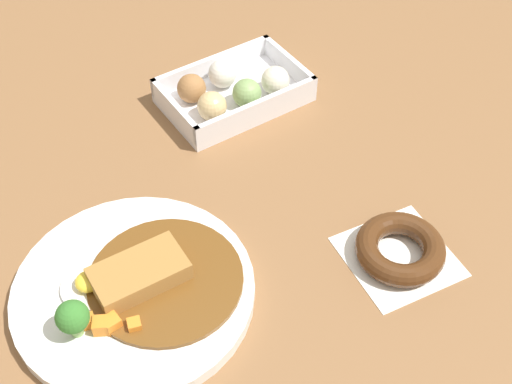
% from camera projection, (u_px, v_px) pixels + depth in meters
% --- Properties ---
extents(ground_plane, '(1.60, 1.60, 0.00)m').
position_uv_depth(ground_plane, '(203.00, 217.00, 0.88)').
color(ground_plane, brown).
extents(curry_plate, '(0.28, 0.28, 0.07)m').
position_uv_depth(curry_plate, '(135.00, 289.00, 0.78)').
color(curry_plate, white).
rests_on(curry_plate, ground_plane).
extents(donut_box, '(0.21, 0.14, 0.06)m').
position_uv_depth(donut_box, '(232.00, 91.00, 1.02)').
color(donut_box, white).
rests_on(donut_box, ground_plane).
extents(chocolate_ring_donut, '(0.14, 0.14, 0.03)m').
position_uv_depth(chocolate_ring_donut, '(400.00, 249.00, 0.82)').
color(chocolate_ring_donut, white).
rests_on(chocolate_ring_donut, ground_plane).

